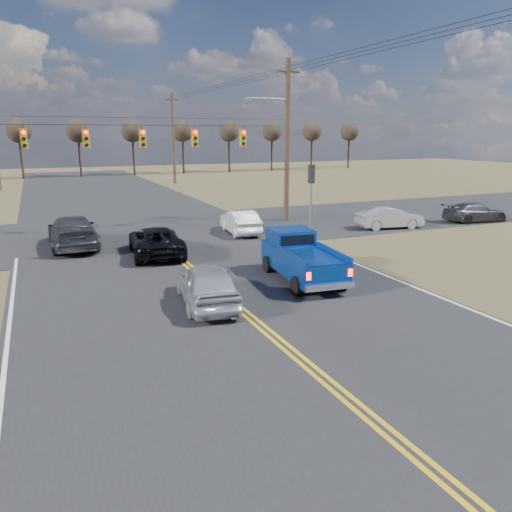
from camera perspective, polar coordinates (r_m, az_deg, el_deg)
name	(u,v)px	position (r m, az deg, el deg)	size (l,w,h in m)	color
ground	(293,355)	(13.16, 4.31, -11.17)	(160.00, 160.00, 0.00)	brown
road_main	(186,264)	(21.98, -8.00, -0.95)	(14.00, 120.00, 0.02)	#28282B
road_cross	(148,232)	(29.58, -12.28, 2.68)	(120.00, 12.00, 0.02)	#28282B
signal_gantry	(153,143)	(28.95, -11.72, 12.57)	(19.60, 4.83, 10.00)	#473323
utility_poles	(147,140)	(28.07, -12.40, 12.84)	(19.60, 58.32, 10.00)	#473323
treeline	(117,131)	(37.88, -15.58, 13.55)	(87.00, 117.80, 7.40)	#33261C
pickup_truck	(301,258)	(19.30, 5.14, -0.22)	(2.37, 5.04, 1.83)	black
silver_suv	(207,284)	(16.56, -5.57, -3.22)	(1.70, 4.21, 1.44)	#A8AAB0
black_suv	(156,241)	(23.70, -11.37, 1.67)	(2.24, 4.86, 1.35)	black
white_car_queue	(240,222)	(28.44, -1.82, 3.92)	(1.42, 4.06, 1.34)	silver
dgrey_car_queue	(73,232)	(26.46, -20.22, 2.60)	(2.22, 5.45, 1.58)	#35353A
cross_car_east_near	(389,218)	(30.98, 14.99, 4.25)	(3.98, 1.39, 1.31)	#9DA0A4
cross_car_east_far	(475,212)	(35.23, 23.74, 4.59)	(4.23, 1.72, 1.23)	#333338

